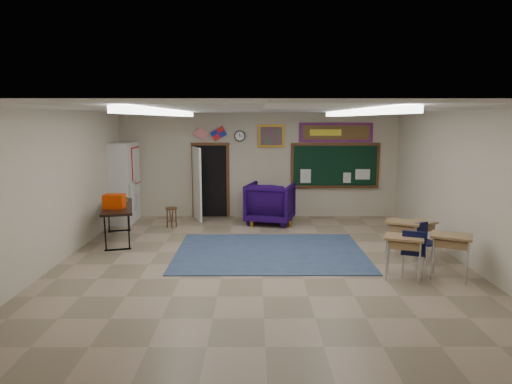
{
  "coord_description": "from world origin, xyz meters",
  "views": [
    {
      "loc": [
        -0.14,
        -8.63,
        2.81
      ],
      "look_at": [
        -0.1,
        1.5,
        1.2
      ],
      "focal_mm": 32.0,
      "sensor_mm": 36.0,
      "label": 1
    }
  ],
  "objects_px": {
    "wingback_armchair": "(270,203)",
    "student_desk_front_left": "(402,238)",
    "folding_table": "(118,222)",
    "student_desk_front_right": "(418,237)",
    "wooden_stool": "(172,217)"
  },
  "relations": [
    {
      "from": "student_desk_front_left",
      "to": "folding_table",
      "type": "xyz_separation_m",
      "value": [
        -6.21,
        1.46,
        0.01
      ]
    },
    {
      "from": "wingback_armchair",
      "to": "folding_table",
      "type": "relative_size",
      "value": 0.58
    },
    {
      "from": "folding_table",
      "to": "wooden_stool",
      "type": "bearing_deg",
      "value": 36.27
    },
    {
      "from": "student_desk_front_left",
      "to": "student_desk_front_right",
      "type": "bearing_deg",
      "value": 49.21
    },
    {
      "from": "wingback_armchair",
      "to": "student_desk_front_left",
      "type": "distance_m",
      "value": 4.16
    },
    {
      "from": "student_desk_front_right",
      "to": "wooden_stool",
      "type": "relative_size",
      "value": 1.44
    },
    {
      "from": "wingback_armchair",
      "to": "student_desk_front_left",
      "type": "xyz_separation_m",
      "value": [
        2.57,
        -3.26,
        -0.12
      ]
    },
    {
      "from": "wooden_stool",
      "to": "student_desk_front_left",
      "type": "bearing_deg",
      "value": -27.87
    },
    {
      "from": "student_desk_front_left",
      "to": "folding_table",
      "type": "height_order",
      "value": "folding_table"
    },
    {
      "from": "student_desk_front_left",
      "to": "student_desk_front_right",
      "type": "xyz_separation_m",
      "value": [
        0.39,
        0.16,
        -0.02
      ]
    },
    {
      "from": "student_desk_front_left",
      "to": "wooden_stool",
      "type": "distance_m",
      "value": 5.87
    },
    {
      "from": "student_desk_front_left",
      "to": "student_desk_front_right",
      "type": "relative_size",
      "value": 1.05
    },
    {
      "from": "folding_table",
      "to": "wingback_armchair",
      "type": "bearing_deg",
      "value": 11.24
    },
    {
      "from": "wingback_armchair",
      "to": "folding_table",
      "type": "bearing_deg",
      "value": 41.71
    },
    {
      "from": "folding_table",
      "to": "wooden_stool",
      "type": "relative_size",
      "value": 3.95
    }
  ]
}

